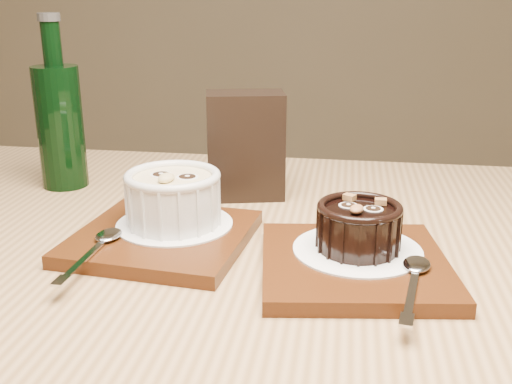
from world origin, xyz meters
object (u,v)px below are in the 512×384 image
(condiment_stand, at_px, (245,146))
(green_bottle, at_px, (60,122))
(tray_left, at_px, (163,238))
(ramekin_dark, at_px, (359,225))
(table, at_px, (269,337))
(ramekin_white, at_px, (173,196))
(tray_right, at_px, (354,265))

(condiment_stand, xyz_separation_m, green_bottle, (-0.26, 0.01, 0.02))
(tray_left, xyz_separation_m, condiment_stand, (0.07, 0.17, 0.06))
(green_bottle, bearing_deg, ramekin_dark, -26.94)
(ramekin_dark, bearing_deg, table, -161.19)
(ramekin_dark, bearing_deg, ramekin_white, -176.03)
(table, bearing_deg, condiment_stand, 105.55)
(tray_left, height_order, ramekin_white, ramekin_white)
(table, distance_m, ramekin_white, 0.19)
(table, height_order, condiment_stand, condiment_stand)
(table, distance_m, ramekin_dark, 0.16)
(tray_right, height_order, condiment_stand, condiment_stand)
(table, xyz_separation_m, green_bottle, (-0.32, 0.21, 0.18))
(table, height_order, tray_left, tray_left)
(ramekin_dark, bearing_deg, condiment_stand, 142.54)
(tray_left, height_order, ramekin_dark, ramekin_dark)
(condiment_stand, bearing_deg, table, -74.45)
(ramekin_white, xyz_separation_m, tray_right, (0.20, -0.06, -0.04))
(tray_left, relative_size, condiment_stand, 1.29)
(condiment_stand, bearing_deg, green_bottle, 177.65)
(tray_left, distance_m, tray_right, 0.21)
(ramekin_white, xyz_separation_m, green_bottle, (-0.20, 0.16, 0.04))
(table, bearing_deg, green_bottle, 146.40)
(tray_left, distance_m, condiment_stand, 0.20)
(tray_left, bearing_deg, table, -12.34)
(tray_right, bearing_deg, condiment_stand, 123.55)
(tray_left, xyz_separation_m, ramekin_white, (0.01, 0.02, 0.04))
(table, relative_size, condiment_stand, 8.67)
(tray_left, distance_m, green_bottle, 0.28)
(ramekin_white, height_order, tray_right, ramekin_white)
(tray_left, height_order, condiment_stand, condiment_stand)
(ramekin_white, relative_size, condiment_stand, 0.75)
(tray_left, bearing_deg, condiment_stand, 69.31)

